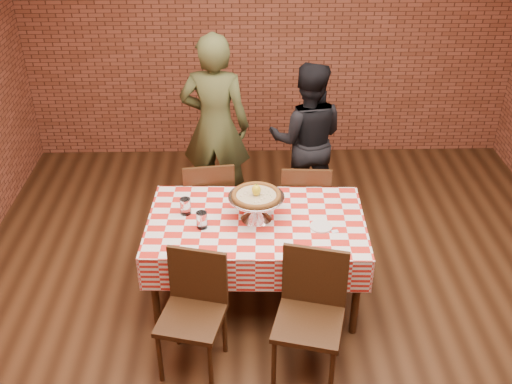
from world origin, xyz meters
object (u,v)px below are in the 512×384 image
table (256,259)px  chair_near_right (309,321)px  water_glass_right (185,206)px  water_glass_left (202,220)px  diner_olive (215,126)px  condiment_caddy (257,191)px  pizza_stand (256,207)px  pizza (256,196)px  chair_far_left (208,201)px  chair_near_left (191,319)px  chair_far_right (304,203)px  diner_black (307,140)px

table → chair_near_right: (0.34, -0.83, 0.10)m
table → water_glass_right: size_ratio=12.59×
water_glass_left → diner_olive: bearing=87.9°
table → chair_near_right: 0.91m
condiment_caddy → water_glass_left: bearing=-140.9°
pizza_stand → pizza: 0.11m
pizza_stand → chair_far_left: (-0.42, 0.74, -0.40)m
chair_near_left → diner_olive: diner_olive is taller
water_glass_right → chair_near_right: chair_near_right is taller
chair_far_right → chair_far_left: bearing=0.3°
water_glass_right → chair_near_right: size_ratio=0.14×
water_glass_left → chair_far_right: chair_far_right is taller
condiment_caddy → chair_far_left: 0.71m
water_glass_right → chair_far_left: chair_far_left is taller
chair_near_left → chair_far_right: size_ratio=1.00×
water_glass_right → diner_olive: bearing=81.5°
water_glass_left → chair_near_right: size_ratio=0.14×
diner_black → condiment_caddy: bearing=69.9°
pizza_stand → chair_near_right: bearing=-68.3°
chair_near_left → diner_black: diner_black is taller
pizza → chair_near_left: 1.06m
condiment_caddy → chair_near_right: size_ratio=0.14×
diner_olive → pizza_stand: bearing=112.5°
water_glass_left → diner_olive: size_ratio=0.07×
pizza → condiment_caddy: pizza is taller
pizza_stand → diner_olive: size_ratio=0.24×
condiment_caddy → diner_olive: diner_olive is taller
water_glass_right → diner_black: 1.66m
pizza → chair_far_right: size_ratio=0.42×
pizza_stand → table: bearing=-92.7°
water_glass_left → diner_black: 1.74m
pizza_stand → chair_near_right: pizza_stand is taller
table → water_glass_left: (-0.42, -0.09, 0.45)m
pizza → condiment_caddy: 0.34m
chair_far_left → chair_far_right: size_ratio=1.02×
table → condiment_caddy: size_ratio=13.13×
pizza → chair_far_left: bearing=119.7°
water_glass_left → pizza: bearing=16.1°
diner_olive → water_glass_left: bearing=95.4°
table → pizza: (0.00, 0.03, 0.59)m
chair_near_left → diner_olive: bearing=101.1°
pizza → chair_near_left: (-0.47, -0.80, -0.51)m
water_glass_right → chair_near_right: (0.90, -0.94, -0.35)m
pizza → water_glass_left: size_ratio=2.87×
chair_near_left → chair_near_right: bearing=9.6°
table → water_glass_left: 0.62m
chair_far_right → diner_olive: (-0.82, 0.67, 0.47)m
pizza → water_glass_right: pizza is taller
table → diner_olive: bearing=104.7°
chair_near_left → condiment_caddy: bearing=80.1°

